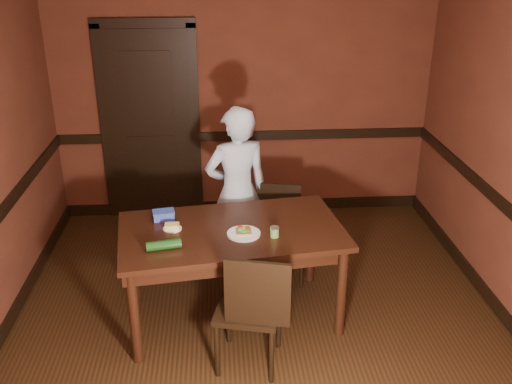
{
  "coord_description": "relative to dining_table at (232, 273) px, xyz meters",
  "views": [
    {
      "loc": [
        -0.28,
        -3.7,
        2.82
      ],
      "look_at": [
        0.0,
        0.35,
        1.05
      ],
      "focal_mm": 40.0,
      "sensor_mm": 36.0,
      "label": 1
    }
  ],
  "objects": [
    {
      "name": "floor",
      "position": [
        0.2,
        -0.22,
        -0.4
      ],
      "size": [
        4.0,
        4.5,
        0.01
      ],
      "primitive_type": "cube",
      "color": "black",
      "rests_on": "ground"
    },
    {
      "name": "wall_back",
      "position": [
        0.2,
        2.03,
        0.95
      ],
      "size": [
        4.0,
        0.02,
        2.7
      ],
      "primitive_type": "cube",
      "color": "#552719",
      "rests_on": "ground"
    },
    {
      "name": "dado_back",
      "position": [
        0.2,
        2.02,
        0.5
      ],
      "size": [
        4.0,
        0.03,
        0.1
      ],
      "primitive_type": "cube",
      "color": "black",
      "rests_on": "ground"
    },
    {
      "name": "baseboard_back",
      "position": [
        0.2,
        2.02,
        -0.34
      ],
      "size": [
        4.0,
        0.03,
        0.12
      ],
      "primitive_type": "cube",
      "color": "black",
      "rests_on": "ground"
    },
    {
      "name": "baseboard_left",
      "position": [
        -1.79,
        -0.22,
        -0.34
      ],
      "size": [
        0.03,
        4.5,
        0.12
      ],
      "primitive_type": "cube",
      "color": "black",
      "rests_on": "ground"
    },
    {
      "name": "baseboard_right",
      "position": [
        2.18,
        -0.22,
        -0.34
      ],
      "size": [
        0.03,
        4.5,
        0.12
      ],
      "primitive_type": "cube",
      "color": "black",
      "rests_on": "ground"
    },
    {
      "name": "door",
      "position": [
        -0.8,
        2.0,
        0.69
      ],
      "size": [
        1.05,
        0.07,
        2.2
      ],
      "color": "black",
      "rests_on": "ground"
    },
    {
      "name": "dining_table",
      "position": [
        0.0,
        0.0,
        0.0
      ],
      "size": [
        1.83,
        1.19,
        0.8
      ],
      "primitive_type": "cube",
      "rotation": [
        0.0,
        0.0,
        0.14
      ],
      "color": "black",
      "rests_on": "floor"
    },
    {
      "name": "chair_far",
      "position": [
        0.49,
        0.58,
        0.02
      ],
      "size": [
        0.48,
        0.48,
        0.85
      ],
      "primitive_type": null,
      "rotation": [
        0.0,
        0.0,
        -0.23
      ],
      "color": "black",
      "rests_on": "floor"
    },
    {
      "name": "chair_near",
      "position": [
        0.1,
        -0.57,
        0.07
      ],
      "size": [
        0.54,
        0.54,
        0.95
      ],
      "primitive_type": null,
      "rotation": [
        0.0,
        0.0,
        2.91
      ],
      "color": "black",
      "rests_on": "floor"
    },
    {
      "name": "person",
      "position": [
        0.07,
        0.73,
        0.39
      ],
      "size": [
        0.65,
        0.51,
        1.58
      ],
      "primitive_type": "imported",
      "rotation": [
        0.0,
        0.0,
        3.4
      ],
      "color": "silver",
      "rests_on": "floor"
    },
    {
      "name": "sandwich_plate",
      "position": [
        0.09,
        -0.1,
        0.42
      ],
      "size": [
        0.25,
        0.25,
        0.06
      ],
      "rotation": [
        0.0,
        0.0,
        -0.3
      ],
      "color": "white",
      "rests_on": "dining_table"
    },
    {
      "name": "sauce_jar",
      "position": [
        0.32,
        -0.15,
        0.44
      ],
      "size": [
        0.07,
        0.07,
        0.08
      ],
      "rotation": [
        0.0,
        0.0,
        0.19
      ],
      "color": "#5F9842",
      "rests_on": "dining_table"
    },
    {
      "name": "cheese_saucer",
      "position": [
        -0.46,
        0.03,
        0.42
      ],
      "size": [
        0.15,
        0.15,
        0.05
      ],
      "rotation": [
        0.0,
        0.0,
        -0.03
      ],
      "color": "white",
      "rests_on": "dining_table"
    },
    {
      "name": "food_tub",
      "position": [
        -0.53,
        0.21,
        0.44
      ],
      "size": [
        0.19,
        0.14,
        0.07
      ],
      "rotation": [
        0.0,
        0.0,
        0.16
      ],
      "color": "blue",
      "rests_on": "dining_table"
    },
    {
      "name": "wrapped_veg",
      "position": [
        -0.49,
        -0.29,
        0.44
      ],
      "size": [
        0.26,
        0.12,
        0.07
      ],
      "primitive_type": "cylinder",
      "rotation": [
        0.0,
        1.57,
        0.19
      ],
      "color": "#113A0F",
      "rests_on": "dining_table"
    }
  ]
}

